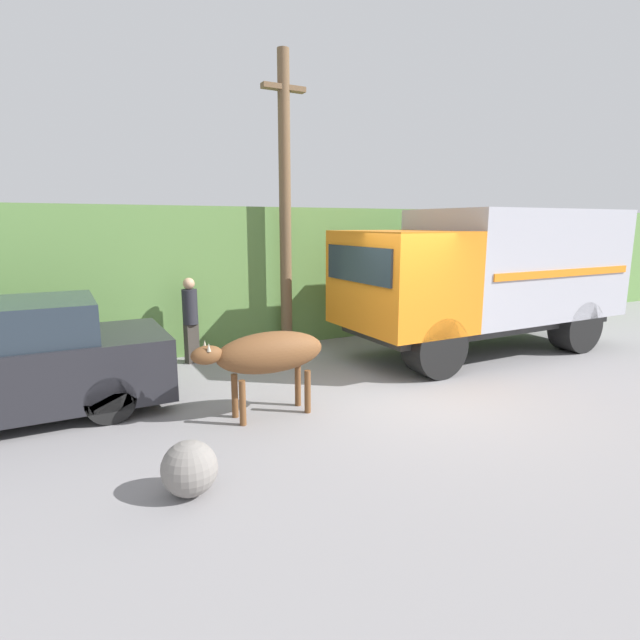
{
  "coord_description": "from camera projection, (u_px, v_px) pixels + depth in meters",
  "views": [
    {
      "loc": [
        -4.63,
        -6.03,
        2.66
      ],
      "look_at": [
        -0.99,
        0.79,
        1.15
      ],
      "focal_mm": 28.0,
      "sensor_mm": 36.0,
      "label": 1
    }
  ],
  "objects": [
    {
      "name": "brown_cow",
      "position": [
        268.0,
        354.0,
        6.85
      ],
      "size": [
        1.88,
        0.57,
        1.2
      ],
      "rotation": [
        0.0,
        0.0,
        -0.14
      ],
      "color": "brown",
      "rests_on": "ground_plane"
    },
    {
      "name": "roadside_rock",
      "position": [
        189.0,
        468.0,
        4.92
      ],
      "size": [
        0.56,
        0.56,
        0.56
      ],
      "color": "gray",
      "rests_on": "ground_plane"
    },
    {
      "name": "pedestrian_on_hill",
      "position": [
        190.0,
        316.0,
        9.51
      ],
      "size": [
        0.36,
        0.36,
        1.65
      ],
      "rotation": [
        0.0,
        0.0,
        3.44
      ],
      "color": "#38332D",
      "rests_on": "ground_plane"
    },
    {
      "name": "cargo_truck",
      "position": [
        488.0,
        272.0,
        10.27
      ],
      "size": [
        6.13,
        2.43,
        2.93
      ],
      "rotation": [
        0.0,
        0.0,
        -0.04
      ],
      "color": "#2D2D2D",
      "rests_on": "ground_plane"
    },
    {
      "name": "hillside_embankment",
      "position": [
        251.0,
        268.0,
        13.23
      ],
      "size": [
        32.0,
        5.28,
        2.99
      ],
      "color": "#608C47",
      "rests_on": "ground_plane"
    },
    {
      "name": "ground_plane",
      "position": [
        399.0,
        394.0,
        7.87
      ],
      "size": [
        60.0,
        60.0,
        0.0
      ],
      "primitive_type": "plane",
      "color": "gray"
    },
    {
      "name": "utility_pole",
      "position": [
        285.0,
        201.0,
        10.15
      ],
      "size": [
        0.9,
        0.24,
        5.98
      ],
      "color": "brown",
      "rests_on": "ground_plane"
    }
  ]
}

